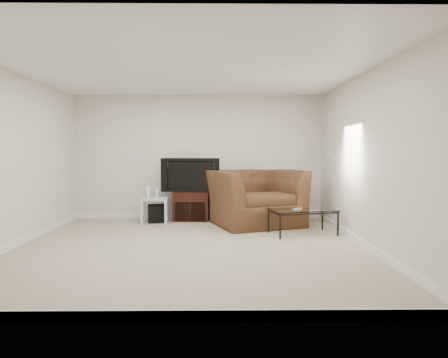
{
  "coord_description": "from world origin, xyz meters",
  "views": [
    {
      "loc": [
        0.42,
        -5.62,
        1.38
      ],
      "look_at": [
        0.5,
        1.2,
        0.9
      ],
      "focal_mm": 32.0,
      "sensor_mm": 36.0,
      "label": 1
    }
  ],
  "objects_px": {
    "subwoofer": "(157,213)",
    "television": "(191,175)",
    "coffee_table": "(303,222)",
    "side_table": "(155,210)",
    "recliner": "(256,188)",
    "tv_stand": "(192,206)"
  },
  "relations": [
    {
      "from": "recliner",
      "to": "coffee_table",
      "type": "xyz_separation_m",
      "value": [
        0.7,
        -0.89,
        -0.48
      ]
    },
    {
      "from": "side_table",
      "to": "recliner",
      "type": "xyz_separation_m",
      "value": [
        1.93,
        -0.26,
        0.45
      ]
    },
    {
      "from": "television",
      "to": "side_table",
      "type": "xyz_separation_m",
      "value": [
        -0.69,
        -0.2,
        -0.67
      ]
    },
    {
      "from": "tv_stand",
      "to": "side_table",
      "type": "relative_size",
      "value": 1.39
    },
    {
      "from": "tv_stand",
      "to": "side_table",
      "type": "xyz_separation_m",
      "value": [
        -0.69,
        -0.23,
        -0.05
      ]
    },
    {
      "from": "television",
      "to": "recliner",
      "type": "distance_m",
      "value": 1.34
    },
    {
      "from": "side_table",
      "to": "coffee_table",
      "type": "height_order",
      "value": "side_table"
    },
    {
      "from": "television",
      "to": "coffee_table",
      "type": "xyz_separation_m",
      "value": [
        1.94,
        -1.35,
        -0.7
      ]
    },
    {
      "from": "side_table",
      "to": "coffee_table",
      "type": "distance_m",
      "value": 2.87
    },
    {
      "from": "side_table",
      "to": "television",
      "type": "bearing_deg",
      "value": 16.25
    },
    {
      "from": "tv_stand",
      "to": "recliner",
      "type": "relative_size",
      "value": 0.44
    },
    {
      "from": "tv_stand",
      "to": "subwoofer",
      "type": "relative_size",
      "value": 2.1
    },
    {
      "from": "side_table",
      "to": "subwoofer",
      "type": "height_order",
      "value": "side_table"
    },
    {
      "from": "subwoofer",
      "to": "coffee_table",
      "type": "distance_m",
      "value": 2.85
    },
    {
      "from": "subwoofer",
      "to": "television",
      "type": "bearing_deg",
      "value": 15.21
    },
    {
      "from": "side_table",
      "to": "recliner",
      "type": "bearing_deg",
      "value": -7.63
    },
    {
      "from": "side_table",
      "to": "recliner",
      "type": "height_order",
      "value": "recliner"
    },
    {
      "from": "side_table",
      "to": "recliner",
      "type": "distance_m",
      "value": 1.99
    },
    {
      "from": "tv_stand",
      "to": "recliner",
      "type": "xyz_separation_m",
      "value": [
        1.23,
        -0.49,
        0.4
      ]
    },
    {
      "from": "subwoofer",
      "to": "recliner",
      "type": "height_order",
      "value": "recliner"
    },
    {
      "from": "side_table",
      "to": "tv_stand",
      "type": "bearing_deg",
      "value": 18.39
    },
    {
      "from": "subwoofer",
      "to": "coffee_table",
      "type": "relative_size",
      "value": 0.31
    }
  ]
}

